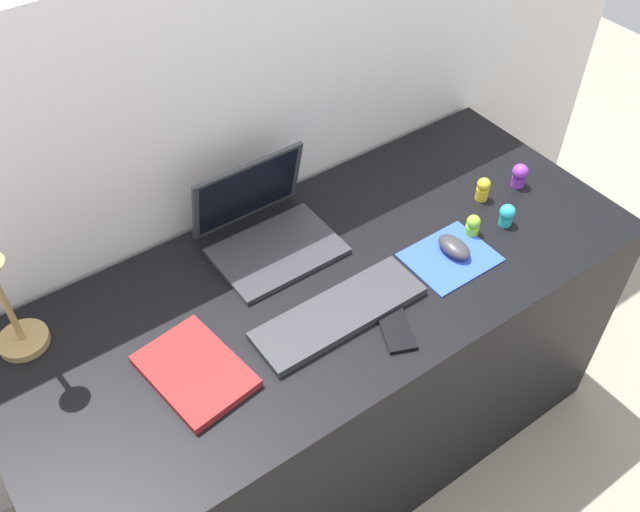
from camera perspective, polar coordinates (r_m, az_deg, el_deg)
ground_plane at (r=2.25m, az=0.40°, el=-14.83°), size 6.00×6.00×0.00m
back_wall at (r=1.91m, az=-6.10°, el=4.01°), size 2.77×0.05×1.40m
desk at (r=1.93m, az=0.46°, el=-9.38°), size 1.57×0.67×0.74m
laptop at (r=1.71m, az=-4.61°, el=2.61°), size 0.30×0.26×0.21m
keyboard at (r=1.57m, az=1.59°, el=-4.70°), size 0.41×0.13×0.02m
mousepad at (r=1.72m, az=10.63°, el=-0.11°), size 0.21×0.17×0.00m
mouse at (r=1.72m, az=10.95°, el=0.74°), size 0.06×0.10×0.03m
cell_phone at (r=1.55m, az=6.22°, el=-5.92°), size 0.11×0.14×0.01m
desk_lamp at (r=1.52m, az=-24.26°, el=-3.90°), size 0.11×0.17×0.33m
notebook_pad at (r=1.49m, az=-10.23°, el=-9.29°), size 0.20×0.26×0.02m
toy_figurine_yellow at (r=1.89m, az=13.24°, el=5.41°), size 0.04×0.04×0.07m
toy_figurine_cyan at (r=1.82m, az=15.10°, el=3.32°), size 0.04×0.04×0.06m
toy_figurine_lime at (r=1.78m, az=12.44°, el=2.49°), size 0.03×0.03×0.06m
toy_figurine_purple at (r=1.95m, az=16.07°, el=6.44°), size 0.04×0.04×0.07m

